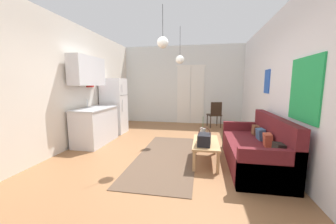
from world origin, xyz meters
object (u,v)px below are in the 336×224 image
object	(u,v)px
couch	(257,150)
pendant_lamp_far	(180,60)
accent_chair	(215,113)
pendant_lamp_near	(163,42)
refrigerator	(114,106)
bamboo_vase	(203,134)
coffee_table	(206,144)
handbag	(204,139)

from	to	relation	value
couch	pendant_lamp_far	bearing A→B (deg)	138.82
accent_chair	pendant_lamp_near	distance (m)	3.74
refrigerator	pendant_lamp_near	bearing A→B (deg)	-43.89
refrigerator	pendant_lamp_near	xyz separation A→B (m)	(1.88, -1.81, 1.41)
bamboo_vase	accent_chair	distance (m)	3.07
bamboo_vase	coffee_table	bearing A→B (deg)	-49.25
accent_chair	pendant_lamp_near	bearing A→B (deg)	51.48
coffee_table	accent_chair	xyz separation A→B (m)	(0.34, 3.12, 0.14)
pendant_lamp_far	accent_chair	bearing A→B (deg)	59.64
accent_chair	pendant_lamp_far	distance (m)	2.56
coffee_table	pendant_lamp_far	distance (m)	2.33
coffee_table	bamboo_vase	xyz separation A→B (m)	(-0.06, 0.07, 0.18)
refrigerator	coffee_table	bearing A→B (deg)	-34.08
coffee_table	pendant_lamp_far	size ratio (longest dim) A/B	1.11
handbag	pendant_lamp_near	bearing A→B (deg)	162.09
coffee_table	pendant_lamp_far	world-z (taller)	pendant_lamp_far
couch	handbag	distance (m)	1.00
refrigerator	handbag	bearing A→B (deg)	-37.68
refrigerator	pendant_lamp_far	size ratio (longest dim) A/B	1.79
couch	bamboo_vase	world-z (taller)	couch
couch	coffee_table	world-z (taller)	couch
refrigerator	couch	bearing A→B (deg)	-26.74
accent_chair	pendant_lamp_near	xyz separation A→B (m)	(-1.16, -3.09, 1.74)
couch	accent_chair	xyz separation A→B (m)	(-0.58, 3.11, 0.20)
couch	handbag	size ratio (longest dim) A/B	6.03
coffee_table	pendant_lamp_near	size ratio (longest dim) A/B	1.33
couch	handbag	xyz separation A→B (m)	(-0.95, -0.24, 0.22)
coffee_table	refrigerator	distance (m)	3.30
bamboo_vase	pendant_lamp_near	size ratio (longest dim) A/B	0.60
couch	pendant_lamp_far	distance (m)	2.77
handbag	pendant_lamp_far	distance (m)	2.36
coffee_table	bamboo_vase	world-z (taller)	bamboo_vase
couch	pendant_lamp_far	size ratio (longest dim) A/B	2.20
couch	accent_chair	distance (m)	3.17
couch	refrigerator	xyz separation A→B (m)	(-3.62, 1.83, 0.53)
coffee_table	pendant_lamp_near	distance (m)	2.06
couch	accent_chair	bearing A→B (deg)	100.55
pendant_lamp_near	coffee_table	bearing A→B (deg)	-1.62
coffee_table	refrigerator	world-z (taller)	refrigerator
bamboo_vase	pendant_lamp_near	bearing A→B (deg)	-176.33
pendant_lamp_far	handbag	bearing A→B (deg)	-68.59
handbag	pendant_lamp_far	size ratio (longest dim) A/B	0.37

